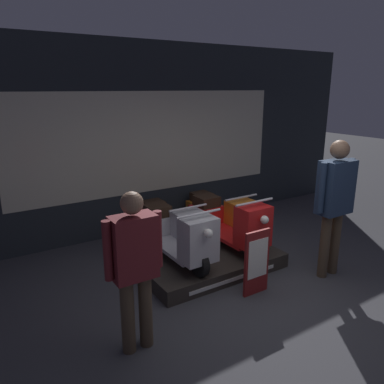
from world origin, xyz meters
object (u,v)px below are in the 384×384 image
scooter_display_right (227,222)px  person_right_browsing (335,196)px  scooter_display_left (175,234)px  price_sign_board (257,262)px  scooter_backrow_0 (169,226)px  scooter_backrow_1 (219,215)px  person_left_browsing (134,261)px

scooter_display_right → person_right_browsing: bearing=-54.9°
scooter_display_left → price_sign_board: (0.54, -1.02, -0.13)m
scooter_display_left → scooter_backrow_0: scooter_display_left is taller
scooter_backrow_0 → price_sign_board: price_sign_board is taller
person_right_browsing → price_sign_board: (-1.16, 0.15, -0.69)m
scooter_display_right → person_right_browsing: person_right_browsing is taller
scooter_display_left → scooter_display_right: bearing=0.0°
scooter_display_right → scooter_backrow_0: (-0.54, 0.78, -0.20)m
scooter_display_right → price_sign_board: (-0.33, -1.02, -0.13)m
scooter_backrow_0 → scooter_backrow_1: same height
scooter_display_left → scooter_backrow_0: size_ratio=1.00×
scooter_backrow_0 → scooter_backrow_1: (0.97, 0.00, 0.00)m
scooter_backrow_0 → person_right_browsing: size_ratio=0.86×
price_sign_board → person_left_browsing: bearing=-174.8°
scooter_display_right → scooter_display_left: bearing=180.0°
scooter_backrow_0 → scooter_backrow_1: 0.97m
scooter_backrow_1 → person_left_browsing: person_left_browsing is taller
scooter_backrow_0 → person_left_browsing: (-1.43, -1.96, 0.58)m
scooter_display_left → scooter_backrow_1: scooter_display_left is taller
scooter_display_left → scooter_backrow_1: 1.54m
scooter_backrow_1 → price_sign_board: price_sign_board is taller
person_left_browsing → scooter_display_right: bearing=30.7°
scooter_backrow_0 → scooter_backrow_1: size_ratio=1.00×
scooter_backrow_1 → person_left_browsing: 3.16m
scooter_display_left → scooter_backrow_0: bearing=66.8°
scooter_backrow_1 → person_left_browsing: size_ratio=0.99×
scooter_display_right → person_left_browsing: size_ratio=0.99×
scooter_display_left → scooter_backrow_0: (0.33, 0.78, -0.20)m
scooter_backrow_0 → person_left_browsing: person_left_browsing is taller
scooter_backrow_0 → person_right_browsing: person_right_browsing is taller
scooter_display_right → person_left_browsing: (-1.98, -1.18, 0.38)m
scooter_backrow_0 → price_sign_board: bearing=-83.4°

